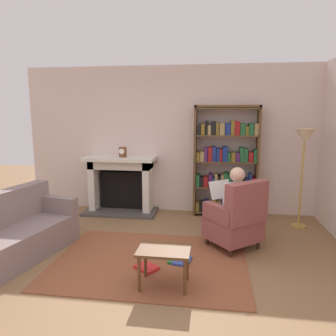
{
  "coord_description": "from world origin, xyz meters",
  "views": [
    {
      "loc": [
        0.76,
        -3.43,
        1.87
      ],
      "look_at": [
        0.1,
        1.2,
        1.05
      ],
      "focal_mm": 34.41,
      "sensor_mm": 36.0,
      "label": 1
    }
  ],
  "objects": [
    {
      "name": "fireplace",
      "position": [
        -0.94,
        2.3,
        0.56
      ],
      "size": [
        1.34,
        0.64,
        1.05
      ],
      "color": "#4C4742",
      "rests_on": "ground"
    },
    {
      "name": "area_rug",
      "position": [
        0.0,
        0.3,
        0.01
      ],
      "size": [
        2.4,
        1.8,
        0.01
      ],
      "primitive_type": "cube",
      "color": "brown",
      "rests_on": "ground"
    },
    {
      "name": "floor_lamp",
      "position": [
        2.17,
        1.88,
        1.36
      ],
      "size": [
        0.32,
        0.32,
        1.61
      ],
      "color": "#B7933F",
      "rests_on": "ground"
    },
    {
      "name": "ground",
      "position": [
        0.0,
        0.0,
        0.0
      ],
      "size": [
        14.0,
        14.0,
        0.0
      ],
      "primitive_type": "plane",
      "color": "olive"
    },
    {
      "name": "sofa_floral",
      "position": [
        -1.76,
        0.14,
        0.32
      ],
      "size": [
        1.06,
        1.81,
        0.85
      ],
      "rotation": [
        0.0,
        0.0,
        1.36
      ],
      "color": "gray",
      "rests_on": "ground"
    },
    {
      "name": "seated_reader",
      "position": [
        1.02,
        0.95,
        0.62
      ],
      "size": [
        0.57,
        0.59,
        1.14
      ],
      "rotation": [
        0.0,
        0.0,
        3.84
      ],
      "color": "silver",
      "rests_on": "ground"
    },
    {
      "name": "scattered_books",
      "position": [
        0.23,
        0.24,
        0.03
      ],
      "size": [
        0.69,
        0.55,
        0.03
      ],
      "color": "#267233",
      "rests_on": "area_rug"
    },
    {
      "name": "armchair_reading",
      "position": [
        1.1,
        0.86,
        0.42
      ],
      "size": [
        0.89,
        0.89,
        0.97
      ],
      "rotation": [
        0.0,
        0.0,
        3.84
      ],
      "color": "#331E14",
      "rests_on": "ground"
    },
    {
      "name": "mantel_clock",
      "position": [
        -0.88,
        2.2,
        1.15
      ],
      "size": [
        0.14,
        0.14,
        0.18
      ],
      "color": "brown",
      "rests_on": "fireplace"
    },
    {
      "name": "back_wall",
      "position": [
        0.0,
        2.55,
        1.35
      ],
      "size": [
        5.6,
        0.1,
        2.7
      ],
      "primitive_type": "cube",
      "color": "beige",
      "rests_on": "ground"
    },
    {
      "name": "side_table",
      "position": [
        0.26,
        -0.25,
        0.36
      ],
      "size": [
        0.56,
        0.39,
        0.43
      ],
      "color": "brown",
      "rests_on": "ground"
    },
    {
      "name": "bookshelf",
      "position": [
        0.98,
        2.33,
        0.98
      ],
      "size": [
        1.14,
        0.32,
        1.98
      ],
      "color": "brown",
      "rests_on": "ground"
    }
  ]
}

